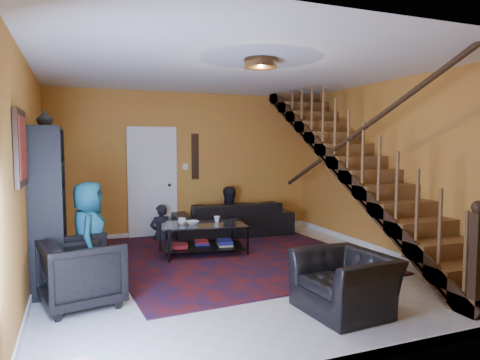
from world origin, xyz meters
The scene contains 20 objects.
floor centered at (0.00, 0.00, 0.00)m, with size 5.50×5.50×0.00m, color beige.
room centered at (-1.33, 1.33, 0.05)m, with size 5.50×5.50×5.50m.
staircase centered at (2.12, 0.00, 1.40)m, with size 0.95×5.02×3.18m.
bookshelf centered at (-2.40, 0.60, 0.96)m, with size 0.35×1.80×2.00m.
door centered at (-0.70, 2.73, 1.02)m, with size 0.82×0.05×2.05m, color silver.
framed_picture centered at (-2.57, -0.90, 1.75)m, with size 0.04×0.74×0.74m, color maroon.
wall_hanging centered at (0.15, 2.73, 1.55)m, with size 0.14×0.03×0.90m, color black.
ceiling_fixture centered at (0.00, -0.80, 2.74)m, with size 0.40×0.40×0.10m, color #3F2814.
rug centered at (0.25, 0.96, 0.01)m, with size 3.68×4.21×0.02m, color #480F0D.
sofa centered at (0.78, 2.30, 0.34)m, with size 2.30×0.90×0.67m, color black.
armchair_left centered at (-2.05, -0.57, 0.37)m, with size 0.80×0.82×0.75m, color black.
armchair_right centered at (0.57, -1.76, 0.31)m, with size 0.96×0.84×0.63m, color black.
person_adult_a centered at (-0.62, 2.35, 0.11)m, with size 0.41×0.27×1.13m, color black.
person_adult_b centered at (0.70, 2.35, 0.26)m, with size 0.69×0.54×1.41m, color black.
person_child centered at (-1.95, -0.02, 0.67)m, with size 0.65×0.42×1.34m, color #1A5A63.
coffee_table centered at (-0.17, 1.08, 0.30)m, with size 1.45×1.00×0.51m.
cup_a centered at (-0.51, 1.15, 0.56)m, with size 0.13×0.13×0.10m, color #999999.
cup_b centered at (0.09, 1.16, 0.55)m, with size 0.10×0.10×0.09m, color #999999.
bowl centered at (-0.35, 1.10, 0.53)m, with size 0.22×0.22×0.05m, color #999999.
vase centered at (-2.41, 0.10, 2.10)m, with size 0.18×0.18×0.19m, color #999999.
Camera 1 is at (-2.09, -5.51, 1.78)m, focal length 32.00 mm.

